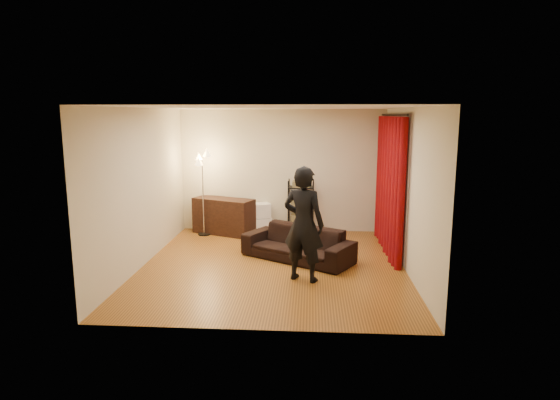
# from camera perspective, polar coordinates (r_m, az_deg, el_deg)

# --- Properties ---
(floor) EXTENTS (5.00, 5.00, 0.00)m
(floor) POSITION_cam_1_polar(r_m,az_deg,el_deg) (8.24, -0.84, -7.92)
(floor) COLOR #965C1F
(floor) RESTS_ON ground
(ceiling) EXTENTS (5.00, 5.00, 0.00)m
(ceiling) POSITION_cam_1_polar(r_m,az_deg,el_deg) (7.81, -0.90, 11.22)
(ceiling) COLOR white
(ceiling) RESTS_ON ground
(wall_back) EXTENTS (5.00, 0.00, 5.00)m
(wall_back) POSITION_cam_1_polar(r_m,az_deg,el_deg) (10.38, 0.26, 3.57)
(wall_back) COLOR beige
(wall_back) RESTS_ON ground
(wall_front) EXTENTS (5.00, 0.00, 5.00)m
(wall_front) POSITION_cam_1_polar(r_m,az_deg,el_deg) (5.47, -3.01, -2.73)
(wall_front) COLOR beige
(wall_front) RESTS_ON ground
(wall_left) EXTENTS (0.00, 5.00, 5.00)m
(wall_left) POSITION_cam_1_polar(r_m,az_deg,el_deg) (8.40, -16.35, 1.50)
(wall_left) COLOR beige
(wall_left) RESTS_ON ground
(wall_right) EXTENTS (0.00, 5.00, 5.00)m
(wall_right) POSITION_cam_1_polar(r_m,az_deg,el_deg) (8.05, 15.31, 1.18)
(wall_right) COLOR beige
(wall_right) RESTS_ON ground
(curtain_rod) EXTENTS (0.04, 2.65, 0.04)m
(curtain_rod) POSITION_cam_1_polar(r_m,az_deg,el_deg) (9.04, 13.65, 10.07)
(curtain_rod) COLOR black
(curtain_rod) RESTS_ON wall_right
(curtain) EXTENTS (0.22, 2.65, 2.55)m
(curtain) POSITION_cam_1_polar(r_m,az_deg,el_deg) (9.13, 13.18, 1.86)
(curtain) COLOR #6A0502
(curtain) RESTS_ON ground
(sofa) EXTENTS (2.13, 1.72, 0.59)m
(sofa) POSITION_cam_1_polar(r_m,az_deg,el_deg) (8.46, 2.17, -5.34)
(sofa) COLOR black
(sofa) RESTS_ON ground
(person) EXTENTS (0.78, 0.65, 1.82)m
(person) POSITION_cam_1_polar(r_m,az_deg,el_deg) (7.28, 2.89, -2.95)
(person) COLOR black
(person) RESTS_ON ground
(media_cabinet) EXTENTS (1.43, 0.99, 0.78)m
(media_cabinet) POSITION_cam_1_polar(r_m,az_deg,el_deg) (10.31, -6.87, -1.96)
(media_cabinet) COLOR black
(media_cabinet) RESTS_ON ground
(storage_boxes) EXTENTS (0.48, 0.44, 0.65)m
(storage_boxes) POSITION_cam_1_polar(r_m,az_deg,el_deg) (10.41, -2.28, -2.15)
(storage_boxes) COLOR silver
(storage_boxes) RESTS_ON ground
(wire_shelf) EXTENTS (0.62, 0.52, 1.18)m
(wire_shelf) POSITION_cam_1_polar(r_m,az_deg,el_deg) (10.26, 2.55, -0.81)
(wire_shelf) COLOR black
(wire_shelf) RESTS_ON ground
(floor_lamp) EXTENTS (0.42, 0.42, 1.80)m
(floor_lamp) POSITION_cam_1_polar(r_m,az_deg,el_deg) (10.16, -9.36, 0.71)
(floor_lamp) COLOR silver
(floor_lamp) RESTS_ON ground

